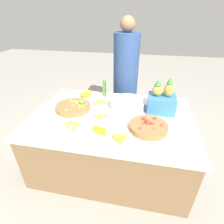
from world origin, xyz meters
The scene contains 14 objects.
ground_plane centered at (0.00, 0.00, 0.00)m, with size 12.00×12.00×0.00m, color gray.
market_table centered at (0.00, 0.00, 0.32)m, with size 1.64×1.16×0.63m.
lime_bowl centered at (-0.45, 0.06, 0.66)m, with size 0.38×0.38×0.10m.
tomato_basket centered at (0.37, -0.16, 0.66)m, with size 0.36×0.36×0.09m.
orange_pile centered at (-0.41, 0.40, 0.67)m, with size 0.14×0.14×0.08m.
metal_bowl centered at (0.14, 0.21, 0.68)m, with size 0.39×0.39×0.09m.
price_sign centered at (-0.05, -0.32, 0.67)m, with size 0.13×0.05×0.08m.
produce_crate centered at (0.49, 0.20, 0.76)m, with size 0.28×0.23×0.39m.
veg_bundle centered at (-0.18, 0.45, 0.74)m, with size 0.05×0.05×0.22m.
banana_bunch_middle_right centered at (-0.34, -0.25, 0.65)m, with size 0.18×0.17×0.04m.
banana_bunch_middle_left centered at (-0.20, 0.26, 0.65)m, with size 0.20×0.18×0.03m.
banana_bunch_back_center centered at (-0.11, -0.05, 0.65)m, with size 0.16×0.13×0.04m.
banana_bunch_front_center centered at (0.15, -0.36, 0.66)m, with size 0.17×0.20×0.06m.
vendor_person centered at (0.02, 0.94, 0.70)m, with size 0.36×0.36×1.53m.
Camera 1 is at (0.30, -1.52, 1.59)m, focal length 28.00 mm.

